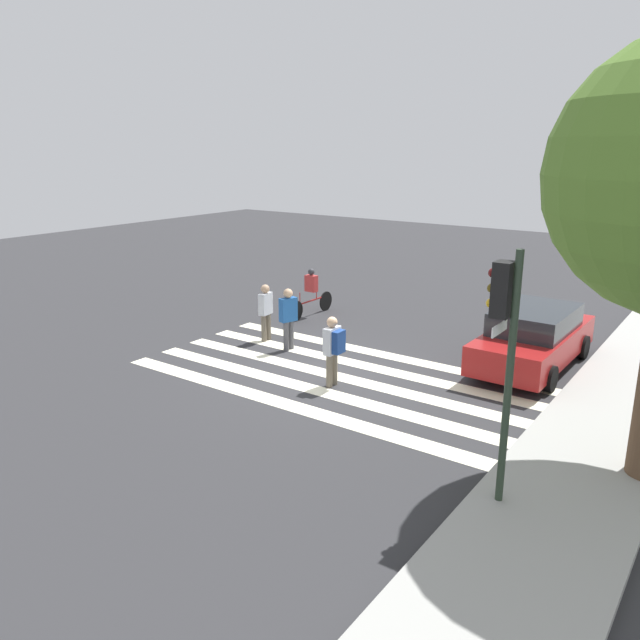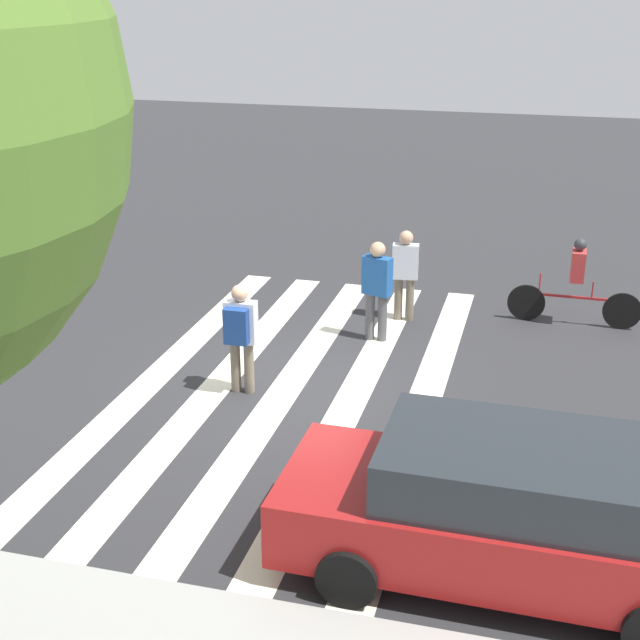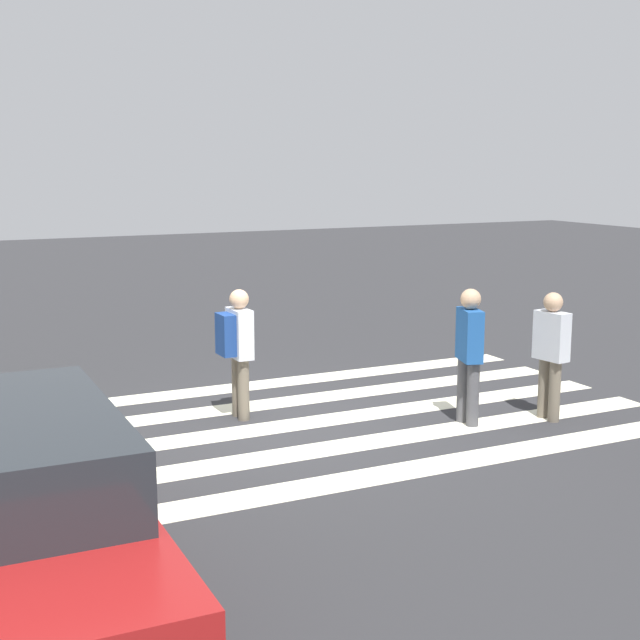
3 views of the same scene
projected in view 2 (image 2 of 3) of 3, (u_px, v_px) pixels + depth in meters
ground_plane at (287, 387)px, 13.79m from camera, size 60.00×60.00×0.00m
crosswalk_stripes at (287, 387)px, 13.79m from camera, size 4.76×10.00×0.01m
pedestrian_child_with_backpack at (405, 270)px, 16.12m from camera, size 0.49×0.27×1.70m
pedestrian_adult_tall_backpack at (377, 285)px, 15.21m from camera, size 0.54×0.36×1.78m
pedestrian_adult_blue_shirt at (240, 331)px, 13.25m from camera, size 0.48×0.41×1.73m
cyclist_near_curb at (577, 279)px, 15.93m from camera, size 2.36×0.40×1.63m
car_parked_dark_suv at (507, 510)px, 9.22m from camera, size 4.77×2.08×1.58m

